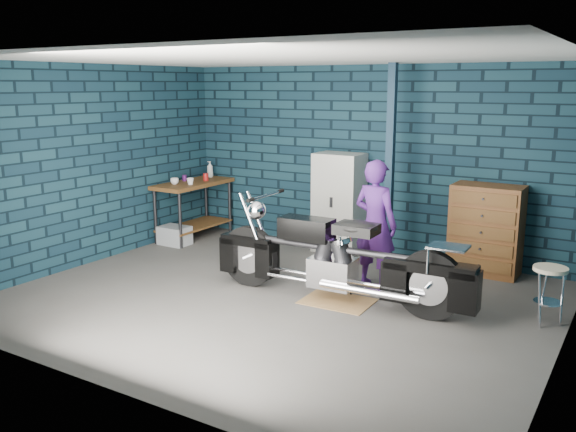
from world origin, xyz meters
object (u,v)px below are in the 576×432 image
workbench (194,210)px  person (375,224)px  storage_bin (175,235)px  locker (339,203)px  tool_chest (486,230)px  motorcycle (338,252)px  shop_stool (548,296)px

workbench → person: size_ratio=0.90×
storage_bin → locker: (2.32, 0.98, 0.58)m
storage_bin → workbench: bearing=92.3°
tool_chest → motorcycle: bearing=-120.7°
locker → tool_chest: locker is taller
workbench → locker: size_ratio=0.96×
shop_stool → motorcycle: bearing=-166.9°
workbench → locker: locker is taller
storage_bin → shop_stool: size_ratio=0.74×
motorcycle → locker: 2.17m
workbench → locker: 2.41m
person → storage_bin: person is taller
locker → shop_stool: size_ratio=2.34×
tool_chest → workbench: bearing=-173.9°
workbench → storage_bin: bearing=-87.7°
locker → tool_chest: bearing=0.0°
shop_stool → tool_chest: bearing=124.7°
storage_bin → locker: bearing=22.9°
tool_chest → locker: bearing=180.0°
storage_bin → tool_chest: tool_chest is taller
person → tool_chest: 1.60m
workbench → shop_stool: (5.46, -0.96, -0.14)m
person → locker: 1.65m
workbench → shop_stool: 5.55m
workbench → shop_stool: workbench is taller
person → locker: person is taller
motorcycle → storage_bin: 3.46m
motorcycle → shop_stool: (2.14, 0.50, -0.27)m
workbench → tool_chest: size_ratio=1.20×
workbench → motorcycle: size_ratio=0.53×
workbench → storage_bin: workbench is taller
motorcycle → locker: size_ratio=1.83×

